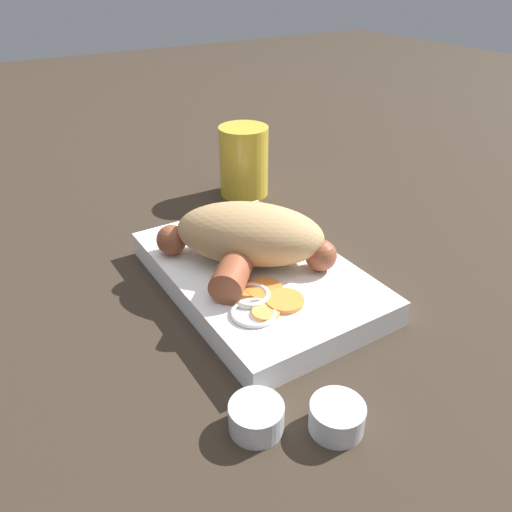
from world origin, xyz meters
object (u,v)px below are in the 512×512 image
object	(u,v)px
sausage	(244,247)
drink_glass	(244,161)
food_tray	(256,275)
bread_roll	(246,235)
condiment_cup_near	(256,418)
condiment_cup_far	(337,418)

from	to	relation	value
sausage	drink_glass	xyz separation A→B (m)	(0.20, -0.12, 0.01)
food_tray	drink_glass	size ratio (longest dim) A/B	2.67
bread_roll	drink_glass	distance (m)	0.23
condiment_cup_near	drink_glass	xyz separation A→B (m)	(0.36, -0.21, 0.04)
drink_glass	condiment_cup_far	bearing A→B (deg)	158.09
food_tray	sausage	bearing A→B (deg)	26.98
sausage	condiment_cup_far	size ratio (longest dim) A/B	3.54
food_tray	condiment_cup_near	size ratio (longest dim) A/B	6.39
bread_roll	condiment_cup_near	size ratio (longest dim) A/B	4.03
condiment_cup_near	drink_glass	bearing A→B (deg)	-29.76
sausage	drink_glass	size ratio (longest dim) A/B	1.48
bread_roll	drink_glass	size ratio (longest dim) A/B	1.69
condiment_cup_near	drink_glass	world-z (taller)	drink_glass
food_tray	condiment_cup_near	xyz separation A→B (m)	(-0.15, 0.10, -0.00)
bread_roll	condiment_cup_far	distance (m)	0.21
food_tray	condiment_cup_near	world-z (taller)	food_tray
drink_glass	bread_roll	bearing A→B (deg)	149.56
bread_roll	condiment_cup_near	distance (m)	0.20
sausage	condiment_cup_near	xyz separation A→B (m)	(-0.17, 0.09, -0.03)
bread_roll	condiment_cup_near	world-z (taller)	bread_roll
food_tray	drink_glass	xyz separation A→B (m)	(0.21, -0.11, 0.04)
condiment_cup_near	condiment_cup_far	size ratio (longest dim) A/B	1.00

